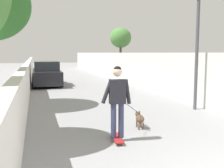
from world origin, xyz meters
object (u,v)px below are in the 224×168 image
Objects in this scene: lamp_post at (198,28)px; person_skateboarder at (117,96)px; dog at (140,118)px; tree_right_near at (121,38)px; skateboard at (117,138)px; car_near at (47,74)px.

lamp_post is 5.00m from person_skateboarder.
lamp_post is at bearing -58.91° from dog.
tree_right_near is 17.62m from skateboard.
dog is at bearing 164.03° from tree_right_near.
lamp_post is at bearing -151.43° from car_near.
skateboard is 0.48× the size of person_skateboarder.
lamp_post is 4.31m from dog.
tree_right_near is at bearing -18.10° from person_skateboarder.
tree_right_near reaches higher than person_skateboarder.
car_near is at bearing 5.47° from person_skateboarder.
dog is (0.88, -0.92, 0.21)m from skateboard.
person_skateboarder is (-0.00, -0.00, 1.01)m from skateboard.
dog is at bearing -46.21° from person_skateboarder.
dog is at bearing -46.21° from skateboard.
dog is at bearing -169.31° from car_near.
person_skateboarder reaches higher than car_near.
car_near is at bearing 10.69° from dog.
car_near is (9.06, 4.93, -2.24)m from lamp_post.
lamp_post is at bearing -55.45° from skateboard.
tree_right_near is 0.98× the size of lamp_post.
dog is (-1.74, 2.89, -2.68)m from lamp_post.
dog is (0.88, -0.92, -0.80)m from person_skateboarder.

